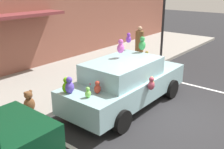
{
  "coord_description": "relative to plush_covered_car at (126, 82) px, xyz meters",
  "views": [
    {
      "loc": [
        -6.38,
        -2.64,
        3.71
      ],
      "look_at": [
        -0.19,
        2.37,
        0.9
      ],
      "focal_mm": 41.44,
      "sensor_mm": 36.0,
      "label": 1
    }
  ],
  "objects": [
    {
      "name": "ground_plane",
      "position": [
        0.25,
        -1.78,
        -0.8
      ],
      "size": [
        60.0,
        60.0,
        0.0
      ],
      "primitive_type": "plane",
      "color": "#262628"
    },
    {
      "name": "sidewalk",
      "position": [
        0.25,
        3.22,
        -0.73
      ],
      "size": [
        24.0,
        4.0,
        0.15
      ],
      "primitive_type": "cube",
      "color": "gray",
      "rests_on": "ground"
    },
    {
      "name": "parking_stripe_front",
      "position": [
        3.03,
        -0.78,
        -0.8
      ],
      "size": [
        0.12,
        3.6,
        0.01
      ],
      "primitive_type": "cube",
      "color": "silver",
      "rests_on": "ground"
    },
    {
      "name": "plush_covered_car",
      "position": [
        0.0,
        0.0,
        0.0
      ],
      "size": [
        4.54,
        2.03,
        2.13
      ],
      "color": "#92BBC2",
      "rests_on": "ground"
    },
    {
      "name": "teddy_bear_on_sidewalk",
      "position": [
        -2.34,
        1.76,
        -0.35
      ],
      "size": [
        0.34,
        0.29,
        0.65
      ],
      "color": "brown",
      "rests_on": "sidewalk"
    },
    {
      "name": "street_lamp_post",
      "position": [
        5.46,
        1.72,
        1.65
      ],
      "size": [
        0.28,
        0.28,
        3.74
      ],
      "color": "black",
      "rests_on": "sidewalk"
    },
    {
      "name": "pedestrian_near_shopfront",
      "position": [
        4.03,
        2.14,
        0.12
      ],
      "size": [
        0.39,
        0.39,
        1.69
      ],
      "color": "brown",
      "rests_on": "sidewalk"
    }
  ]
}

